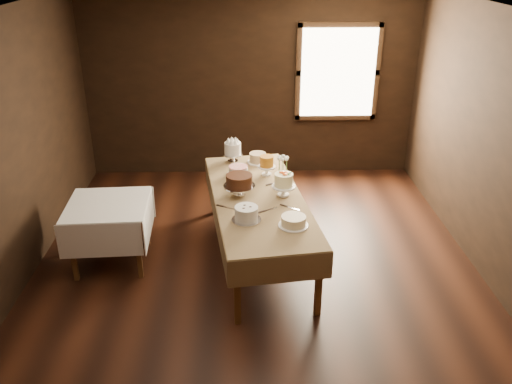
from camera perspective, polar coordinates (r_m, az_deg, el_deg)
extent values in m
cube|color=black|center=(5.92, 0.05, -9.18)|extent=(5.00, 6.00, 0.01)
cube|color=beige|center=(4.91, 0.07, 18.87)|extent=(5.00, 6.00, 0.01)
cube|color=black|center=(8.11, -0.57, 11.41)|extent=(5.00, 0.02, 2.80)
cube|color=black|center=(5.75, -25.71, 2.90)|extent=(0.02, 6.00, 2.80)
cube|color=black|center=(5.88, 25.27, 3.42)|extent=(0.02, 6.00, 2.80)
cube|color=#FFEABF|center=(8.14, 8.86, 12.61)|extent=(1.10, 0.05, 1.30)
cube|color=#4F341C|center=(5.09, -2.05, -10.81)|extent=(0.07, 0.07, 0.71)
cube|color=#4F341C|center=(7.10, -4.54, 0.26)|extent=(0.07, 0.07, 0.71)
cube|color=#4F341C|center=(5.23, 6.79, -9.89)|extent=(0.07, 0.07, 0.71)
cube|color=#4F341C|center=(7.20, 1.80, 0.70)|extent=(0.07, 0.07, 0.71)
cube|color=#4F341C|center=(5.93, 0.22, -0.75)|extent=(1.25, 2.56, 0.04)
cube|color=#A28458|center=(5.91, 0.23, -0.52)|extent=(1.31, 2.63, 0.01)
cube|color=#4F341C|center=(6.02, -19.22, -6.21)|extent=(0.05, 0.05, 0.69)
cube|color=#4F341C|center=(6.61, -17.87, -3.06)|extent=(0.05, 0.05, 0.69)
cube|color=#4F341C|center=(5.88, -12.59, -6.13)|extent=(0.05, 0.05, 0.69)
cube|color=#4F341C|center=(6.48, -11.85, -2.91)|extent=(0.05, 0.05, 0.69)
cube|color=#4F341C|center=(6.07, -15.78, -1.52)|extent=(0.84, 0.84, 0.04)
cube|color=white|center=(6.06, -15.81, -1.30)|extent=(0.92, 0.92, 0.01)
cylinder|color=silver|center=(6.85, -2.52, 3.78)|extent=(0.26, 0.26, 0.12)
cylinder|color=silver|center=(6.80, -2.54, 4.84)|extent=(0.28, 0.28, 0.15)
cylinder|color=white|center=(6.83, 0.19, 3.26)|extent=(0.27, 0.27, 0.01)
cylinder|color=tan|center=(6.81, 0.19, 3.76)|extent=(0.27, 0.27, 0.12)
cylinder|color=white|center=(6.45, -1.93, 1.87)|extent=(0.29, 0.29, 0.01)
cylinder|color=silver|center=(6.43, -1.93, 2.31)|extent=(0.24, 0.24, 0.10)
cylinder|color=white|center=(6.44, 1.16, 2.39)|extent=(0.22, 0.22, 0.13)
cylinder|color=#BE731B|center=(6.39, 1.17, 3.45)|extent=(0.18, 0.18, 0.13)
cylinder|color=silver|center=(5.92, -1.81, 0.25)|extent=(0.36, 0.36, 0.13)
cylinder|color=#3A1A0B|center=(5.86, -1.83, 1.39)|extent=(0.40, 0.40, 0.13)
cylinder|color=white|center=(5.92, 2.99, 0.21)|extent=(0.27, 0.27, 0.13)
cylinder|color=#F7F3B9|center=(5.86, 3.02, 1.43)|extent=(0.29, 0.29, 0.14)
cylinder|color=silver|center=(5.41, -1.04, -3.03)|extent=(0.30, 0.30, 0.01)
cylinder|color=silver|center=(5.37, -1.05, -2.31)|extent=(0.27, 0.27, 0.14)
cylinder|color=white|center=(5.32, 4.06, -3.62)|extent=(0.31, 0.31, 0.01)
cylinder|color=beige|center=(5.29, 4.07, -3.11)|extent=(0.25, 0.25, 0.10)
cube|color=silver|center=(5.63, 1.66, -1.85)|extent=(0.22, 0.15, 0.01)
cube|color=silver|center=(5.65, 4.07, -1.78)|extent=(0.21, 0.16, 0.01)
cube|color=silver|center=(6.21, -0.86, 0.90)|extent=(0.03, 0.24, 0.01)
cube|color=silver|center=(6.25, 2.38, 1.05)|extent=(0.22, 0.14, 0.01)
cube|color=silver|center=(5.65, -2.84, -1.77)|extent=(0.22, 0.14, 0.01)
imported|color=#2D2823|center=(6.23, 2.90, 1.56)|extent=(0.13, 0.13, 0.13)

